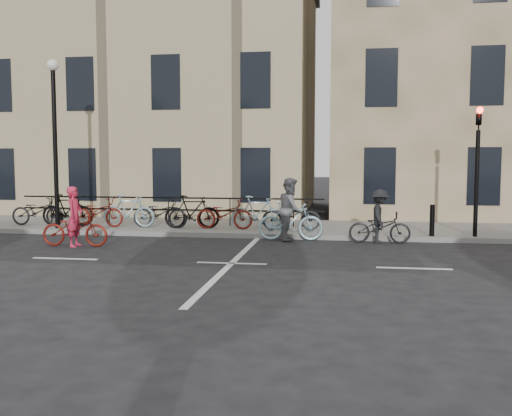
# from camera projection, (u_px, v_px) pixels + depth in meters

# --- Properties ---
(ground) EXTENTS (120.00, 120.00, 0.00)m
(ground) POSITION_uv_depth(u_px,v_px,m) (232.00, 263.00, 12.85)
(ground) COLOR black
(ground) RESTS_ON ground
(sidewalk) EXTENTS (46.00, 4.00, 0.15)m
(sidewalk) POSITION_uv_depth(u_px,v_px,m) (150.00, 226.00, 19.35)
(sidewalk) COLOR slate
(sidewalk) RESTS_ON ground
(building_east) EXTENTS (14.00, 10.00, 12.00)m
(building_east) POSITION_uv_depth(u_px,v_px,m) (502.00, 67.00, 23.78)
(building_east) COLOR olive
(building_east) RESTS_ON sidewalk
(building_west) EXTENTS (20.00, 10.00, 10.00)m
(building_west) POSITION_uv_depth(u_px,v_px,m) (95.00, 98.00, 26.54)
(building_west) COLOR tan
(building_west) RESTS_ON sidewalk
(traffic_light) EXTENTS (0.18, 0.30, 3.90)m
(traffic_light) POSITION_uv_depth(u_px,v_px,m) (478.00, 155.00, 15.99)
(traffic_light) COLOR black
(traffic_light) RESTS_ON sidewalk
(lamp_post) EXTENTS (0.36, 0.36, 5.28)m
(lamp_post) POSITION_uv_depth(u_px,v_px,m) (54.00, 122.00, 17.84)
(lamp_post) COLOR black
(lamp_post) RESTS_ON sidewalk
(bollard_east) EXTENTS (0.14, 0.14, 0.90)m
(bollard_east) POSITION_uv_depth(u_px,v_px,m) (432.00, 220.00, 16.24)
(bollard_east) COLOR black
(bollard_east) RESTS_ON sidewalk
(parked_bikes) EXTENTS (10.40, 1.23, 1.05)m
(parked_bikes) POSITION_uv_depth(u_px,v_px,m) (161.00, 212.00, 18.24)
(parked_bikes) COLOR black
(parked_bikes) RESTS_ON sidewalk
(cyclist_pink) EXTENTS (1.84, 0.69, 1.62)m
(cyclist_pink) POSITION_uv_depth(u_px,v_px,m) (75.00, 226.00, 15.29)
(cyclist_pink) COLOR maroon
(cyclist_pink) RESTS_ON ground
(cyclist_grey) EXTENTS (1.90, 0.92, 1.81)m
(cyclist_grey) POSITION_uv_depth(u_px,v_px,m) (291.00, 215.00, 16.38)
(cyclist_grey) COLOR #8BAEB7
(cyclist_grey) RESTS_ON ground
(cyclist_dark) EXTENTS (1.70, 0.98, 1.50)m
(cyclist_dark) POSITION_uv_depth(u_px,v_px,m) (380.00, 222.00, 15.90)
(cyclist_dark) COLOR black
(cyclist_dark) RESTS_ON ground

